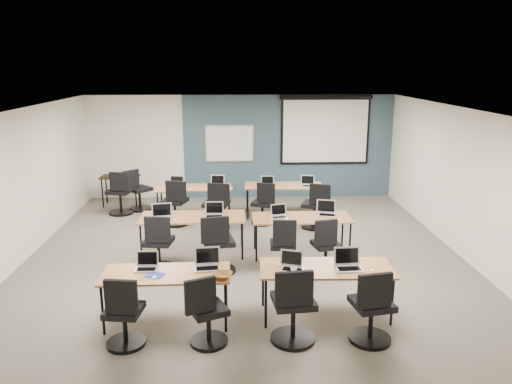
{
  "coord_description": "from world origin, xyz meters",
  "views": [
    {
      "loc": [
        -0.18,
        -8.5,
        3.46
      ],
      "look_at": [
        0.21,
        0.4,
        1.17
      ],
      "focal_mm": 35.0,
      "sensor_mm": 36.0,
      "label": 1
    }
  ],
  "objects_px": {
    "projector_screen": "(325,126)",
    "training_table_mid_left": "(193,218)",
    "training_table_mid_right": "(301,219)",
    "task_chair_6": "(283,250)",
    "training_table_front_left": "(166,276)",
    "training_table_back_left": "(194,189)",
    "laptop_0": "(147,265)",
    "laptop_11": "(308,183)",
    "laptop_2": "(292,265)",
    "task_chair_3": "(372,313)",
    "laptop_3": "(348,264)",
    "laptop_5": "(214,213)",
    "laptop_6": "(279,214)",
    "whiteboard": "(230,144)",
    "laptop_9": "(218,183)",
    "utility_table": "(120,180)",
    "laptop_4": "(161,215)",
    "task_chair_2": "(293,311)",
    "task_chair_10": "(263,207)",
    "task_chair_11": "(315,209)",
    "laptop_10": "(268,184)",
    "training_table_front_right": "(326,270)",
    "task_chair_0": "(124,318)",
    "task_chair_4": "(158,247)",
    "laptop_8": "(177,184)",
    "task_chair_5": "(218,249)",
    "task_chair_7": "(326,249)",
    "task_chair_1": "(206,316)",
    "task_chair_8": "(175,206)",
    "training_table_back_right": "(283,187)",
    "spare_chair_a": "(138,193)",
    "spare_chair_b": "(120,196)",
    "task_chair_9": "(217,209)",
    "laptop_1": "(207,263)",
    "laptop_7": "(327,211)"
  },
  "relations": [
    {
      "from": "projector_screen",
      "to": "training_table_mid_left",
      "type": "height_order",
      "value": "projector_screen"
    },
    {
      "from": "training_table_mid_right",
      "to": "task_chair_6",
      "type": "height_order",
      "value": "task_chair_6"
    },
    {
      "from": "training_table_front_left",
      "to": "training_table_back_left",
      "type": "bearing_deg",
      "value": 89.26
    },
    {
      "from": "laptop_0",
      "to": "laptop_11",
      "type": "distance_m",
      "value": 5.52
    },
    {
      "from": "laptop_2",
      "to": "task_chair_3",
      "type": "bearing_deg",
      "value": -18.71
    },
    {
      "from": "laptop_3",
      "to": "laptop_2",
      "type": "bearing_deg",
      "value": 177.29
    },
    {
      "from": "laptop_5",
      "to": "laptop_6",
      "type": "distance_m",
      "value": 1.2
    },
    {
      "from": "whiteboard",
      "to": "laptop_9",
      "type": "xyz_separation_m",
      "value": [
        -0.27,
        -1.71,
        -0.66
      ]
    },
    {
      "from": "utility_table",
      "to": "laptop_4",
      "type": "bearing_deg",
      "value": -64.68
    },
    {
      "from": "task_chair_2",
      "to": "laptop_11",
      "type": "xyz_separation_m",
      "value": [
        0.97,
        5.44,
        0.35
      ]
    },
    {
      "from": "task_chair_10",
      "to": "task_chair_11",
      "type": "height_order",
      "value": "task_chair_11"
    },
    {
      "from": "projector_screen",
      "to": "task_chair_6",
      "type": "xyz_separation_m",
      "value": [
        -1.57,
        -4.95,
        -1.49
      ]
    },
    {
      "from": "task_chair_3",
      "to": "laptop_10",
      "type": "relative_size",
      "value": 3.38
    },
    {
      "from": "training_table_front_right",
      "to": "laptop_11",
      "type": "relative_size",
      "value": 5.88
    },
    {
      "from": "utility_table",
      "to": "task_chair_0",
      "type": "bearing_deg",
      "value": -75.35
    },
    {
      "from": "training_table_back_left",
      "to": "task_chair_11",
      "type": "height_order",
      "value": "task_chair_11"
    },
    {
      "from": "laptop_5",
      "to": "laptop_11",
      "type": "distance_m",
      "value": 3.08
    },
    {
      "from": "task_chair_3",
      "to": "task_chair_4",
      "type": "relative_size",
      "value": 1.01
    },
    {
      "from": "laptop_11",
      "to": "training_table_mid_left",
      "type": "bearing_deg",
      "value": -128.42
    },
    {
      "from": "projector_screen",
      "to": "laptop_5",
      "type": "bearing_deg",
      "value": -124.29
    },
    {
      "from": "laptop_8",
      "to": "laptop_11",
      "type": "xyz_separation_m",
      "value": [
        3.02,
        -0.04,
        -0.0
      ]
    },
    {
      "from": "whiteboard",
      "to": "laptop_3",
      "type": "xyz_separation_m",
      "value": [
        1.67,
        -6.58,
        -0.65
      ]
    },
    {
      "from": "task_chair_0",
      "to": "task_chair_10",
      "type": "bearing_deg",
      "value": 75.32
    },
    {
      "from": "laptop_2",
      "to": "task_chair_5",
      "type": "height_order",
      "value": "task_chair_5"
    },
    {
      "from": "training_table_front_right",
      "to": "task_chair_0",
      "type": "height_order",
      "value": "task_chair_0"
    },
    {
      "from": "task_chair_7",
      "to": "task_chair_3",
      "type": "bearing_deg",
      "value": -99.11
    },
    {
      "from": "projector_screen",
      "to": "laptop_9",
      "type": "relative_size",
      "value": 7.41
    },
    {
      "from": "task_chair_5",
      "to": "training_table_front_left",
      "type": "bearing_deg",
      "value": -121.96
    },
    {
      "from": "task_chair_1",
      "to": "task_chair_8",
      "type": "relative_size",
      "value": 0.93
    },
    {
      "from": "task_chair_2",
      "to": "training_table_back_right",
      "type": "bearing_deg",
      "value": 79.73
    },
    {
      "from": "spare_chair_a",
      "to": "spare_chair_b",
      "type": "bearing_deg",
      "value": 177.43
    },
    {
      "from": "task_chair_1",
      "to": "task_chair_9",
      "type": "distance_m",
      "value": 4.61
    },
    {
      "from": "task_chair_2",
      "to": "training_table_mid_left",
      "type": "bearing_deg",
      "value": 109.4
    },
    {
      "from": "training_table_mid_right",
      "to": "task_chair_9",
      "type": "distance_m",
      "value": 2.25
    },
    {
      "from": "training_table_front_left",
      "to": "laptop_5",
      "type": "distance_m",
      "value": 2.62
    },
    {
      "from": "training_table_back_right",
      "to": "laptop_2",
      "type": "height_order",
      "value": "laptop_2"
    },
    {
      "from": "training_table_mid_left",
      "to": "laptop_6",
      "type": "height_order",
      "value": "laptop_6"
    },
    {
      "from": "projector_screen",
      "to": "task_chair_5",
      "type": "distance_m",
      "value": 5.83
    },
    {
      "from": "laptop_0",
      "to": "laptop_6",
      "type": "distance_m",
      "value": 3.06
    },
    {
      "from": "whiteboard",
      "to": "training_table_mid_right",
      "type": "xyz_separation_m",
      "value": [
        1.35,
        -4.19,
        -0.76
      ]
    },
    {
      "from": "task_chair_0",
      "to": "task_chair_7",
      "type": "relative_size",
      "value": 1.01
    },
    {
      "from": "laptop_0",
      "to": "task_chair_9",
      "type": "xyz_separation_m",
      "value": [
        0.84,
        3.84,
        -0.35
      ]
    },
    {
      "from": "task_chair_2",
      "to": "laptop_2",
      "type": "bearing_deg",
      "value": 79.44
    },
    {
      "from": "laptop_1",
      "to": "laptop_10",
      "type": "height_order",
      "value": "laptop_1"
    },
    {
      "from": "laptop_10",
      "to": "laptop_4",
      "type": "bearing_deg",
      "value": -129.39
    },
    {
      "from": "task_chair_5",
      "to": "laptop_6",
      "type": "bearing_deg",
      "value": 25.42
    },
    {
      "from": "task_chair_0",
      "to": "task_chair_9",
      "type": "distance_m",
      "value": 4.72
    },
    {
      "from": "training_table_back_left",
      "to": "task_chair_7",
      "type": "height_order",
      "value": "task_chair_7"
    },
    {
      "from": "laptop_2",
      "to": "laptop_9",
      "type": "distance_m",
      "value": 5.01
    },
    {
      "from": "laptop_6",
      "to": "laptop_7",
      "type": "height_order",
      "value": "laptop_7"
    }
  ]
}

